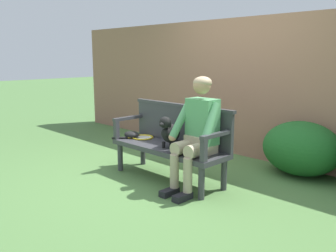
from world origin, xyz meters
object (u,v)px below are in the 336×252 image
object	(u,v)px
garden_bench	(168,150)
dog_on_bench	(170,132)
tennis_racket	(141,137)
baseball_glove	(132,135)
person_seated	(197,130)

from	to	relation	value
garden_bench	dog_on_bench	world-z (taller)	dog_on_bench
tennis_racket	baseball_glove	distance (m)	0.13
dog_on_bench	baseball_glove	world-z (taller)	dog_on_bench
person_seated	baseball_glove	size ratio (longest dim) A/B	5.92
garden_bench	person_seated	xyz separation A→B (m)	(0.48, -0.01, 0.33)
garden_bench	tennis_racket	world-z (taller)	tennis_racket
tennis_racket	baseball_glove	xyz separation A→B (m)	(-0.10, -0.07, 0.04)
dog_on_bench	tennis_racket	size ratio (longest dim) A/B	0.72
dog_on_bench	garden_bench	bearing A→B (deg)	147.31
person_seated	tennis_racket	xyz separation A→B (m)	(-1.05, 0.06, -0.26)
dog_on_bench	baseball_glove	xyz separation A→B (m)	(-0.74, 0.01, -0.15)
person_seated	garden_bench	bearing A→B (deg)	178.25
person_seated	tennis_racket	world-z (taller)	person_seated
garden_bench	tennis_racket	xyz separation A→B (m)	(-0.56, 0.04, 0.07)
person_seated	baseball_glove	distance (m)	1.17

